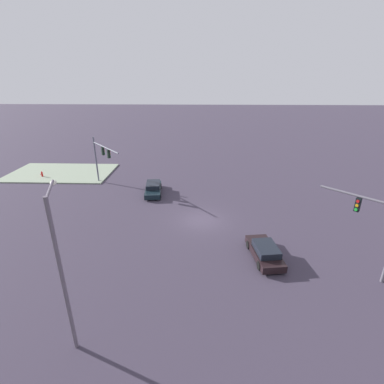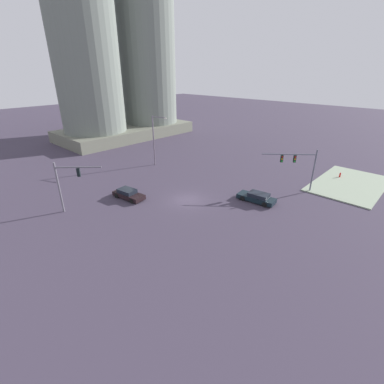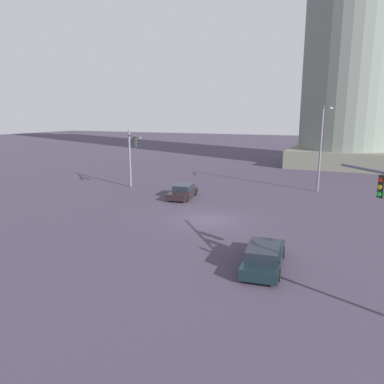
{
  "view_description": "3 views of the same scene",
  "coord_description": "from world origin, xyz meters",
  "px_view_note": "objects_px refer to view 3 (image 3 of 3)",
  "views": [
    {
      "loc": [
        0.12,
        24.36,
        12.86
      ],
      "look_at": [
        0.94,
        -0.94,
        2.51
      ],
      "focal_mm": 26.77,
      "sensor_mm": 36.0,
      "label": 1
    },
    {
      "loc": [
        -22.63,
        -21.94,
        15.32
      ],
      "look_at": [
        -2.31,
        -2.95,
        2.8
      ],
      "focal_mm": 25.65,
      "sensor_mm": 36.0,
      "label": 2
    },
    {
      "loc": [
        9.37,
        -23.9,
        7.54
      ],
      "look_at": [
        0.03,
        -2.83,
        2.65
      ],
      "focal_mm": 34.16,
      "sensor_mm": 36.0,
      "label": 3
    }
  ],
  "objects_px": {
    "streetlamp_curved_arm": "(322,143)",
    "sedan_car_approaching": "(183,192)",
    "traffic_signal_near_corner": "(132,150)",
    "sedan_car_waiting_far": "(264,256)"
  },
  "relations": [
    {
      "from": "sedan_car_approaching",
      "to": "sedan_car_waiting_far",
      "type": "xyz_separation_m",
      "value": [
        10.45,
        -12.66,
        0.0
      ]
    },
    {
      "from": "sedan_car_approaching",
      "to": "sedan_car_waiting_far",
      "type": "distance_m",
      "value": 16.42
    },
    {
      "from": "traffic_signal_near_corner",
      "to": "sedan_car_approaching",
      "type": "xyz_separation_m",
      "value": [
        6.57,
        -1.67,
        -3.42
      ]
    },
    {
      "from": "sedan_car_approaching",
      "to": "streetlamp_curved_arm",
      "type": "bearing_deg",
      "value": 116.63
    },
    {
      "from": "traffic_signal_near_corner",
      "to": "sedan_car_waiting_far",
      "type": "relative_size",
      "value": 1.23
    },
    {
      "from": "streetlamp_curved_arm",
      "to": "sedan_car_approaching",
      "type": "height_order",
      "value": "streetlamp_curved_arm"
    },
    {
      "from": "traffic_signal_near_corner",
      "to": "sedan_car_waiting_far",
      "type": "bearing_deg",
      "value": 4.94
    },
    {
      "from": "traffic_signal_near_corner",
      "to": "sedan_car_approaching",
      "type": "height_order",
      "value": "traffic_signal_near_corner"
    },
    {
      "from": "streetlamp_curved_arm",
      "to": "sedan_car_waiting_far",
      "type": "bearing_deg",
      "value": -22.12
    },
    {
      "from": "streetlamp_curved_arm",
      "to": "sedan_car_approaching",
      "type": "distance_m",
      "value": 14.3
    }
  ]
}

